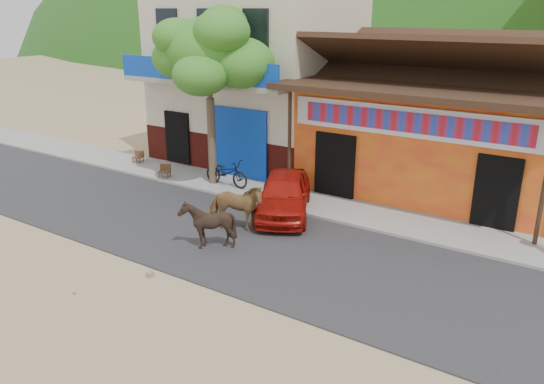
{
  "coord_description": "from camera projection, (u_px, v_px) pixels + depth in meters",
  "views": [
    {
      "loc": [
        7.02,
        -8.05,
        5.99
      ],
      "look_at": [
        -0.25,
        3.0,
        1.4
      ],
      "focal_mm": 35.0,
      "sensor_mm": 36.0,
      "label": 1
    }
  ],
  "objects": [
    {
      "name": "ground",
      "position": [
        208.0,
        289.0,
        11.96
      ],
      "size": [
        120.0,
        120.0,
        0.0
      ],
      "primitive_type": "plane",
      "color": "#9E825B",
      "rests_on": "ground"
    },
    {
      "name": "road",
      "position": [
        270.0,
        248.0,
        13.93
      ],
      "size": [
        60.0,
        5.0,
        0.04
      ],
      "primitive_type": "cube",
      "color": "#28282B",
      "rests_on": "ground"
    },
    {
      "name": "sidewalk",
      "position": [
        331.0,
        208.0,
        16.68
      ],
      "size": [
        60.0,
        2.0,
        0.12
      ],
      "primitive_type": "cube",
      "color": "gray",
      "rests_on": "ground"
    },
    {
      "name": "dance_club",
      "position": [
        438.0,
        137.0,
        18.23
      ],
      "size": [
        8.0,
        6.0,
        3.6
      ],
      "primitive_type": "cube",
      "color": "orange",
      "rests_on": "ground"
    },
    {
      "name": "cafe_building",
      "position": [
        259.0,
        73.0,
        21.56
      ],
      "size": [
        7.0,
        6.0,
        7.0
      ],
      "primitive_type": "cube",
      "color": "beige",
      "rests_on": "ground"
    },
    {
      "name": "tree",
      "position": [
        210.0,
        98.0,
        17.91
      ],
      "size": [
        3.0,
        3.0,
        6.0
      ],
      "primitive_type": null,
      "color": "#2D721E",
      "rests_on": "sidewalk"
    },
    {
      "name": "cow_tan",
      "position": [
        236.0,
        207.0,
        14.82
      ],
      "size": [
        1.8,
        1.31,
        1.38
      ],
      "primitive_type": "imported",
      "rotation": [
        0.0,
        0.0,
        1.96
      ],
      "color": "olive",
      "rests_on": "road"
    },
    {
      "name": "cow_dark",
      "position": [
        207.0,
        224.0,
        13.75
      ],
      "size": [
        1.26,
        1.15,
        1.29
      ],
      "primitive_type": "imported",
      "rotation": [
        0.0,
        0.0,
        -1.66
      ],
      "color": "black",
      "rests_on": "road"
    },
    {
      "name": "red_car",
      "position": [
        284.0,
        194.0,
        16.05
      ],
      "size": [
        3.05,
        4.03,
        1.28
      ],
      "primitive_type": "imported",
      "rotation": [
        0.0,
        0.0,
        0.47
      ],
      "color": "#A8140C",
      "rests_on": "road"
    },
    {
      "name": "scooter",
      "position": [
        226.0,
        172.0,
        18.43
      ],
      "size": [
        1.81,
        0.65,
        0.95
      ],
      "primitive_type": "imported",
      "rotation": [
        0.0,
        0.0,
        1.56
      ],
      "color": "black",
      "rests_on": "sidewalk"
    },
    {
      "name": "cafe_chair_left",
      "position": [
        137.0,
        152.0,
        21.27
      ],
      "size": [
        0.49,
        0.49,
        0.82
      ],
      "primitive_type": null,
      "rotation": [
        0.0,
        0.0,
        0.36
      ],
      "color": "#512C1B",
      "rests_on": "sidewalk"
    },
    {
      "name": "cafe_chair_right",
      "position": [
        164.0,
        166.0,
        19.33
      ],
      "size": [
        0.54,
        0.54,
        0.86
      ],
      "primitive_type": null,
      "rotation": [
        0.0,
        0.0,
        0.48
      ],
      "color": "#462717",
      "rests_on": "sidewalk"
    }
  ]
}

